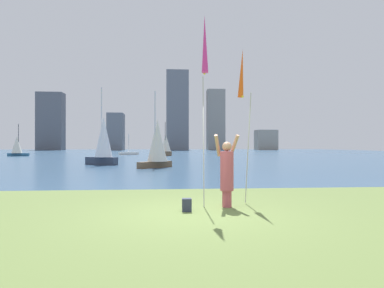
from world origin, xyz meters
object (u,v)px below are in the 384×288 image
Objects in this scene: kite_flag_right at (242,77)px; sailboat_0 at (166,145)px; sailboat_2 at (103,140)px; sailboat_6 at (129,153)px; kite_flag_left at (205,49)px; sailboat_7 at (157,143)px; sailboat_5 at (17,146)px; bag at (187,205)px; person at (227,171)px.

sailboat_0 reaches higher than kite_flag_right.
sailboat_2 reaches higher than sailboat_6.
kite_flag_left is at bearing -88.73° from sailboat_0.
kite_flag_right is 0.84× the size of sailboat_0.
kite_flag_right is 14.32m from sailboat_7.
kite_flag_left is 0.96× the size of sailboat_0.
kite_flag_right is at bearing -60.11° from sailboat_5.
sailboat_0 is at bearing 88.59° from sailboat_7.
sailboat_0 is at bearing 92.95° from kite_flag_right.
bag is 0.06× the size of sailboat_0.
sailboat_5 is 1.38× the size of sailboat_6.
sailboat_5 is 15.91m from sailboat_6.
sailboat_6 is at bearing 97.79° from bag.
kite_flag_right is 13.86× the size of bag.
person is 46.58m from sailboat_5.
person is 0.39× the size of sailboat_5.
kite_flag_left reaches higher than bag.
kite_flag_left is 3.77m from bag.
kite_flag_right is 18.78m from sailboat_2.
sailboat_2 is 5.46m from sailboat_7.
kite_flag_left is 1.42× the size of sailboat_6.
sailboat_6 is (-6.77, 45.80, -3.62)m from kite_flag_left.
bag is 46.56m from sailboat_6.
kite_flag_right is 0.79× the size of sailboat_7.
sailboat_6 is at bearing 92.12° from sailboat_2.
sailboat_6 is (15.10, 4.85, -1.21)m from sailboat_5.
sailboat_0 is at bearing 77.45° from sailboat_2.
sailboat_2 is at bearing 104.28° from person.
person is at bearing -125.29° from kite_flag_right.
sailboat_0 is at bearing 91.27° from kite_flag_left.
person is at bearing 13.21° from kite_flag_left.
sailboat_5 reaches higher than person.
sailboat_7 is (-0.62, -25.28, 0.18)m from sailboat_0.
sailboat_2 reaches higher than kite_flag_left.
bag is (-1.02, -0.47, -0.74)m from person.
sailboat_7 reaches higher than sailboat_5.
sailboat_0 reaches higher than sailboat_6.
kite_flag_left is 1.14× the size of kite_flag_right.
bag is at bearing -141.36° from kite_flag_right.
sailboat_6 is (-7.91, 44.86, -3.14)m from kite_flag_right.
sailboat_5 is at bearing 118.11° from kite_flag_left.
person is at bearing -80.87° from sailboat_6.
sailboat_7 reaches higher than kite_flag_left.
sailboat_6 is (-5.88, 5.61, -1.26)m from sailboat_0.
kite_flag_left is 0.78× the size of sailboat_2.
sailboat_0 is at bearing -43.67° from sailboat_6.
kite_flag_left reaches higher than sailboat_6.
sailboat_5 reaches higher than bag.
person is 19.30m from sailboat_2.
sailboat_6 is at bearing 99.99° from kite_flag_right.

